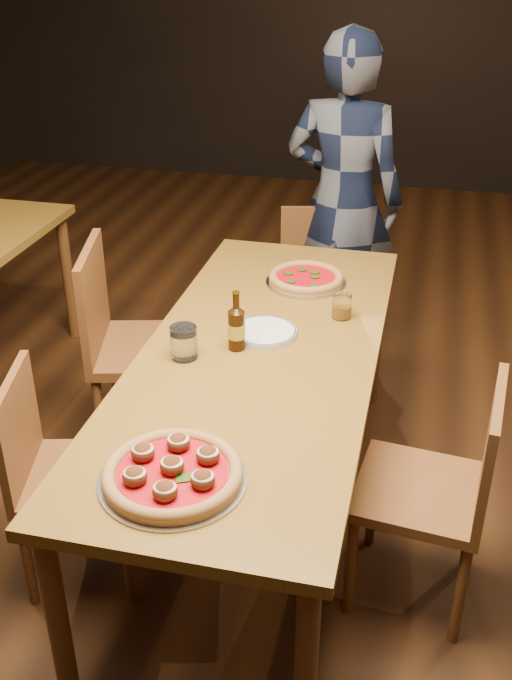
% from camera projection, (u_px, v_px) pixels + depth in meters
% --- Properties ---
extents(ground, '(9.00, 9.00, 0.00)m').
position_uv_depth(ground, '(259.00, 518.00, 2.96)').
color(ground, black).
extents(room_shell, '(9.00, 9.00, 9.00)m').
position_uv_depth(room_shell, '(260.00, 0.00, 2.07)').
color(room_shell, black).
rests_on(room_shell, ground).
extents(table_main, '(0.80, 2.00, 0.75)m').
position_uv_depth(table_main, '(259.00, 369.00, 2.64)').
color(table_main, brown).
rests_on(table_main, ground).
extents(chair_main_nw, '(0.47, 0.47, 0.83)m').
position_uv_depth(chair_main_nw, '(79.00, 475.00, 2.54)').
color(chair_main_nw, '#612E19').
rests_on(chair_main_nw, ground).
extents(chair_main_sw, '(0.55, 0.55, 0.97)m').
position_uv_depth(chair_main_sw, '(149.00, 347.00, 3.16)').
color(chair_main_sw, '#612E19').
rests_on(chair_main_sw, ground).
extents(chair_main_e, '(0.45, 0.45, 0.87)m').
position_uv_depth(chair_main_e, '(420.00, 489.00, 2.44)').
color(chair_main_e, '#612E19').
rests_on(chair_main_e, ground).
extents(chair_end, '(0.47, 0.47, 0.84)m').
position_uv_depth(chair_end, '(320.00, 291.00, 3.82)').
color(chair_end, '#612E19').
rests_on(chair_end, ground).
extents(pizza_meatball, '(0.39, 0.39, 0.07)m').
position_uv_depth(pizza_meatball, '(173.00, 473.00, 1.98)').
color(pizza_meatball, '#B7B7BF').
rests_on(pizza_meatball, table_main).
extents(pizza_margherita, '(0.33, 0.33, 0.04)m').
position_uv_depth(pizza_margherita, '(306.00, 278.00, 3.09)').
color(pizza_margherita, '#B7B7BF').
rests_on(pizza_margherita, table_main).
extents(plate_stack, '(0.23, 0.23, 0.02)m').
position_uv_depth(plate_stack, '(265.00, 332.00, 2.70)').
color(plate_stack, white).
rests_on(plate_stack, table_main).
extents(beer_bottle, '(0.06, 0.06, 0.21)m').
position_uv_depth(beer_bottle, '(236.00, 329.00, 2.58)').
color(beer_bottle, black).
rests_on(beer_bottle, table_main).
extents(water_glass, '(0.09, 0.09, 0.11)m').
position_uv_depth(water_glass, '(184.00, 342.00, 2.54)').
color(water_glass, white).
rests_on(water_glass, table_main).
extents(amber_glass, '(0.07, 0.07, 0.09)m').
position_uv_depth(amber_glass, '(342.00, 306.00, 2.81)').
color(amber_glass, '#A15F12').
rests_on(amber_glass, table_main).
extents(diner, '(0.65, 0.48, 1.66)m').
position_uv_depth(diner, '(343.00, 201.00, 3.78)').
color(diner, black).
rests_on(diner, ground).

